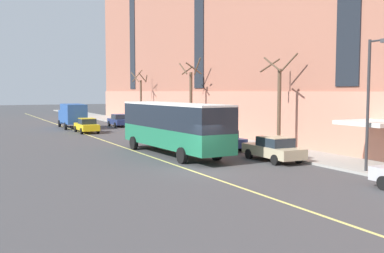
# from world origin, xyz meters

# --- Properties ---
(ground_plane) EXTENTS (260.00, 260.00, 0.00)m
(ground_plane) POSITION_xyz_m (0.00, 0.00, 0.00)
(ground_plane) COLOR #424244
(sidewalk) EXTENTS (4.05, 160.00, 0.15)m
(sidewalk) POSITION_xyz_m (8.58, 3.00, 0.07)
(sidewalk) COLOR #9E9B93
(sidewalk) RESTS_ON ground
(city_bus) EXTENTS (3.22, 11.91, 3.60)m
(city_bus) POSITION_xyz_m (0.91, 6.38, 2.09)
(city_bus) COLOR #1E704C
(city_bus) RESTS_ON ground
(parked_car_red_2) EXTENTS (1.93, 4.27, 1.56)m
(parked_car_red_2) POSITION_xyz_m (5.41, 21.54, 0.78)
(parked_car_red_2) COLOR #B21E19
(parked_car_red_2) RESTS_ON ground
(parked_car_red_3) EXTENTS (2.02, 4.40, 1.56)m
(parked_car_red_3) POSITION_xyz_m (5.30, 13.54, 0.78)
(parked_car_red_3) COLOR #B21E19
(parked_car_red_3) RESTS_ON ground
(parked_car_champagne_4) EXTENTS (2.07, 4.67, 1.56)m
(parked_car_champagne_4) POSITION_xyz_m (5.40, 1.01, 0.78)
(parked_car_champagne_4) COLOR #BCAD89
(parked_car_champagne_4) RESTS_ON ground
(parked_car_navy_5) EXTENTS (2.09, 4.46, 1.56)m
(parked_car_navy_5) POSITION_xyz_m (5.28, 7.22, 0.78)
(parked_car_navy_5) COLOR navy
(parked_car_navy_5) RESTS_ON ground
(parked_car_navy_7) EXTENTS (2.00, 4.41, 1.56)m
(parked_car_navy_7) POSITION_xyz_m (5.36, 32.00, 0.78)
(parked_car_navy_7) COLOR navy
(parked_car_navy_7) RESTS_ON ground
(box_truck) EXTENTS (2.59, 7.55, 2.91)m
(box_truck) POSITION_xyz_m (-0.39, 31.93, 1.68)
(box_truck) COLOR #285199
(box_truck) RESTS_ON ground
(taxi_cab) EXTENTS (1.99, 4.64, 1.56)m
(taxi_cab) POSITION_xyz_m (-0.27, 25.71, 0.78)
(taxi_cab) COLOR yellow
(taxi_cab) RESTS_ON ground
(street_tree_mid_block) EXTENTS (2.15, 2.12, 7.03)m
(street_tree_mid_block) POSITION_xyz_m (8.60, 4.62, 3.67)
(street_tree_mid_block) COLOR brown
(street_tree_mid_block) RESTS_ON sidewalk
(street_tree_far_uptown) EXTENTS (1.77, 1.91, 7.63)m
(street_tree_far_uptown) POSITION_xyz_m (8.58, 18.67, 3.93)
(street_tree_far_uptown) COLOR brown
(street_tree_far_uptown) RESTS_ON sidewalk
(street_tree_far_downtown) EXTENTS (2.06, 2.08, 7.06)m
(street_tree_far_downtown) POSITION_xyz_m (8.57, 32.82, 3.67)
(street_tree_far_downtown) COLOR brown
(street_tree_far_downtown) RESTS_ON sidewalk
(street_lamp) EXTENTS (0.36, 1.48, 6.98)m
(street_lamp) POSITION_xyz_m (7.16, -4.98, 4.42)
(street_lamp) COLOR #2D2D30
(street_lamp) RESTS_ON sidewalk
(fire_hydrant) EXTENTS (0.42, 0.24, 0.72)m
(fire_hydrant) POSITION_xyz_m (7.06, 20.08, 0.49)
(fire_hydrant) COLOR red
(fire_hydrant) RESTS_ON sidewalk
(lane_centerline) EXTENTS (0.16, 140.00, 0.01)m
(lane_centerline) POSITION_xyz_m (-0.79, 3.00, 0.00)
(lane_centerline) COLOR #E0D66B
(lane_centerline) RESTS_ON ground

